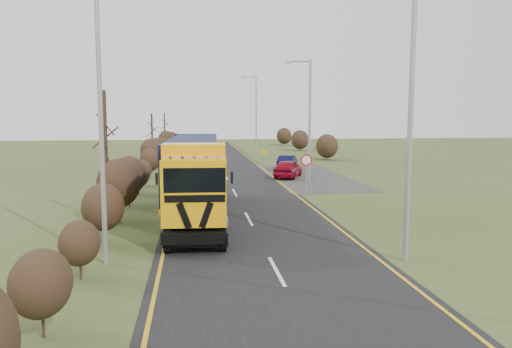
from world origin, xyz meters
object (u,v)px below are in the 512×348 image
object	(u,v)px
lorry	(194,172)
car_blue_sedan	(288,163)
car_red_hatchback	(288,169)
streetlight_near	(407,112)
speed_sign	(306,167)

from	to	relation	value
lorry	car_blue_sedan	size ratio (longest dim) A/B	3.60
car_red_hatchback	car_blue_sedan	bearing A→B (deg)	-77.55
streetlight_near	speed_sign	world-z (taller)	streetlight_near
car_red_hatchback	speed_sign	xyz separation A→B (m)	(-0.62, -8.99, 1.12)
lorry	car_red_hatchback	world-z (taller)	lorry
car_blue_sedan	streetlight_near	xyz separation A→B (m)	(-1.39, -28.21, 4.40)
car_red_hatchback	car_blue_sedan	world-z (taller)	car_red_hatchback
car_red_hatchback	speed_sign	size ratio (longest dim) A/B	1.62
car_red_hatchback	car_blue_sedan	xyz separation A→B (m)	(1.05, 5.70, -0.07)
car_red_hatchback	car_blue_sedan	distance (m)	5.79
car_blue_sedan	speed_sign	size ratio (longest dim) A/B	1.52
car_blue_sedan	speed_sign	world-z (taller)	speed_sign
lorry	car_blue_sedan	distance (m)	21.70
lorry	speed_sign	world-z (taller)	lorry
lorry	speed_sign	xyz separation A→B (m)	(6.74, 5.25, -0.38)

